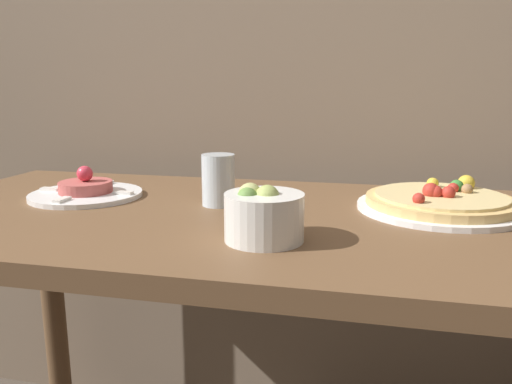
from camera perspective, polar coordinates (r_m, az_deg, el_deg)
The scene contains 5 objects.
dining_table at distance 0.94m, azimuth 0.79°, elevation -8.81°, with size 1.41×0.64×0.74m.
pizza_plate at distance 0.99m, azimuth 20.32°, elevation -1.09°, with size 0.30×0.30×0.06m.
tartare_plate at distance 1.10m, azimuth -18.85°, elevation 0.09°, with size 0.23×0.23×0.07m.
small_bowl at distance 0.75m, azimuth 0.78°, elevation -2.55°, with size 0.12×0.12×0.09m.
drinking_glass at distance 0.96m, azimuth -4.33°, elevation 1.39°, with size 0.06×0.06×0.10m.
Camera 1 is at (0.18, -0.53, 0.97)m, focal length 35.00 mm.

